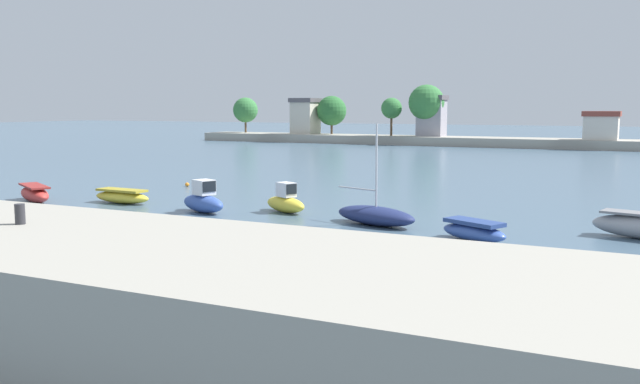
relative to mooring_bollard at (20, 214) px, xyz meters
name	(u,v)px	position (x,y,z in m)	size (l,w,h in m)	color
ground_plane	(121,249)	(-4.14, 8.35, -2.92)	(400.00, 400.00, 0.00)	#476075
mooring_bollard	(20,214)	(0.00, 0.00, 0.00)	(0.27, 0.27, 0.56)	#2D2D33
moored_boat_0	(35,194)	(-18.88, 17.02, -2.42)	(4.56, 3.32, 1.03)	#C63833
moored_boat_1	(122,196)	(-13.63, 18.91, -2.51)	(4.11, 1.43, 0.85)	yellow
moored_boat_2	(203,201)	(-7.03, 18.07, -2.27)	(3.67, 2.45, 1.82)	#3856A8
moored_boat_3	(286,202)	(-2.97, 20.11, -2.35)	(3.40, 2.49, 1.67)	yellow
moored_boat_4	(375,215)	(3.01, 18.49, -2.44)	(5.02, 3.17, 5.00)	navy
moored_boat_5	(474,231)	(8.37, 16.61, -2.49)	(3.54, 2.59, 0.90)	#3856A8
mooring_buoy_0	(223,234)	(-1.78, 12.26, -2.76)	(0.32, 0.32, 0.32)	red
mooring_buoy_1	(187,185)	(-15.45, 27.74, -2.76)	(0.30, 0.30, 0.30)	orange
mooring_buoy_2	(331,250)	(3.95, 11.36, -2.78)	(0.27, 0.27, 0.27)	yellow
distant_shoreline	(453,129)	(-12.69, 89.24, -0.43)	(102.84, 7.03, 9.13)	#9E998C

